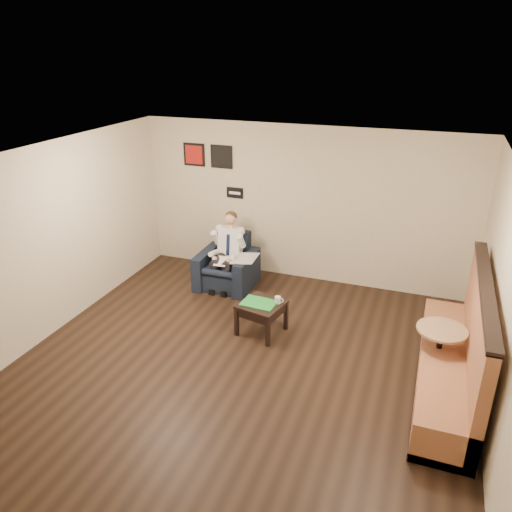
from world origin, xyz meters
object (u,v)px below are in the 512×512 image
(side_table, at_px, (262,318))
(smartphone, at_px, (271,299))
(seated_man, at_px, (224,256))
(cafe_table, at_px, (438,355))
(banquette, at_px, (452,338))
(armchair, at_px, (227,262))
(green_folder, at_px, (259,303))
(coffee_mug, at_px, (278,300))

(side_table, bearing_deg, smartphone, 60.79)
(seated_man, height_order, cafe_table, seated_man)
(seated_man, relative_size, banquette, 0.44)
(armchair, xyz_separation_m, green_folder, (1.08, -1.29, 0.04))
(seated_man, xyz_separation_m, green_folder, (1.08, -1.17, -0.13))
(seated_man, bearing_deg, cafe_table, -22.92)
(side_table, xyz_separation_m, cafe_table, (2.50, -0.33, 0.14))
(side_table, bearing_deg, seated_man, 133.88)
(armchair, distance_m, cafe_table, 3.96)
(armchair, bearing_deg, seated_man, -90.00)
(green_folder, relative_size, smartphone, 3.21)
(green_folder, distance_m, coffee_mug, 0.28)
(smartphone, xyz_separation_m, banquette, (2.53, -0.60, 0.23))
(seated_man, relative_size, coffee_mug, 12.11)
(armchair, distance_m, coffee_mug, 1.79)
(smartphone, bearing_deg, armchair, 159.01)
(armchair, distance_m, green_folder, 1.69)
(green_folder, relative_size, coffee_mug, 4.74)
(coffee_mug, xyz_separation_m, smartphone, (-0.13, 0.07, -0.05))
(seated_man, distance_m, banquette, 4.07)
(armchair, height_order, smartphone, armchair)
(armchair, relative_size, coffee_mug, 9.13)
(green_folder, bearing_deg, cafe_table, -6.97)
(coffee_mug, distance_m, banquette, 2.47)
(smartphone, height_order, banquette, banquette)
(smartphone, relative_size, cafe_table, 0.20)
(armchair, xyz_separation_m, seated_man, (0.00, -0.12, 0.17))
(side_table, bearing_deg, cafe_table, -7.41)
(seated_man, distance_m, coffee_mug, 1.71)
(armchair, bearing_deg, coffee_mug, -42.31)
(armchair, relative_size, green_folder, 1.93)
(green_folder, height_order, cafe_table, cafe_table)
(banquette, distance_m, cafe_table, 0.39)
(side_table, relative_size, cafe_table, 0.79)
(banquette, bearing_deg, armchair, 155.28)
(seated_man, height_order, banquette, banquette)
(banquette, bearing_deg, side_table, 170.44)
(coffee_mug, bearing_deg, green_folder, -158.16)
(armchair, distance_m, banquette, 4.13)
(armchair, relative_size, side_table, 1.58)
(green_folder, relative_size, cafe_table, 0.64)
(side_table, xyz_separation_m, smartphone, (0.09, 0.16, 0.25))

